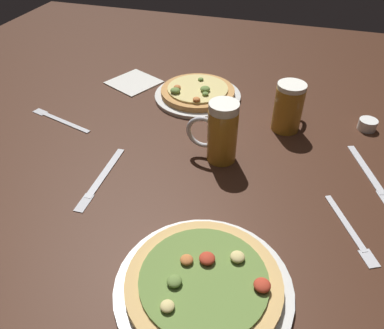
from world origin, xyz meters
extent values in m
cube|color=#3D2114|center=(0.00, 0.00, -0.01)|extent=(2.40, 2.40, 0.03)
cylinder|color=silver|center=(0.12, -0.32, 0.01)|extent=(0.33, 0.33, 0.01)
cylinder|color=tan|center=(0.12, -0.32, 0.02)|extent=(0.28, 0.28, 0.02)
cylinder|color=olive|center=(0.12, -0.32, 0.03)|extent=(0.23, 0.23, 0.01)
ellipsoid|color=#B73823|center=(0.12, -0.28, 0.04)|extent=(0.03, 0.03, 0.01)
ellipsoid|color=#C67038|center=(0.08, -0.30, 0.04)|extent=(0.02, 0.02, 0.01)
ellipsoid|color=olive|center=(0.07, -0.35, 0.04)|extent=(0.03, 0.03, 0.01)
ellipsoid|color=#DBC67A|center=(0.08, -0.39, 0.04)|extent=(0.02, 0.02, 0.01)
ellipsoid|color=#B73823|center=(0.22, -0.31, 0.04)|extent=(0.03, 0.03, 0.02)
ellipsoid|color=#DBC67A|center=(0.17, -0.26, 0.04)|extent=(0.03, 0.03, 0.01)
cylinder|color=silver|center=(-0.09, 0.37, 0.01)|extent=(0.28, 0.28, 0.01)
cylinder|color=tan|center=(-0.09, 0.37, 0.02)|extent=(0.24, 0.24, 0.02)
cylinder|color=#DBC67A|center=(-0.09, 0.37, 0.03)|extent=(0.20, 0.20, 0.01)
ellipsoid|color=olive|center=(-0.06, 0.35, 0.04)|extent=(0.03, 0.03, 0.02)
ellipsoid|color=#C67038|center=(-0.16, 0.35, 0.04)|extent=(0.02, 0.02, 0.01)
ellipsoid|color=olive|center=(-0.10, 0.42, 0.04)|extent=(0.02, 0.02, 0.01)
ellipsoid|color=olive|center=(-0.15, 0.32, 0.04)|extent=(0.03, 0.03, 0.02)
ellipsoid|color=olive|center=(-0.06, 0.33, 0.04)|extent=(0.02, 0.02, 0.01)
ellipsoid|color=#C67038|center=(-0.07, 0.29, 0.04)|extent=(0.02, 0.02, 0.01)
cylinder|color=#B27A23|center=(0.06, 0.07, 0.07)|extent=(0.08, 0.08, 0.14)
cylinder|color=white|center=(0.06, 0.07, 0.15)|extent=(0.07, 0.07, 0.02)
torus|color=silver|center=(0.01, 0.07, 0.07)|extent=(0.09, 0.01, 0.09)
cylinder|color=#B27A23|center=(0.20, 0.27, 0.06)|extent=(0.08, 0.08, 0.13)
cylinder|color=white|center=(0.20, 0.27, 0.14)|extent=(0.08, 0.08, 0.01)
torus|color=silver|center=(0.22, 0.32, 0.06)|extent=(0.04, 0.08, 0.08)
cylinder|color=white|center=(0.43, 0.33, 0.02)|extent=(0.05, 0.05, 0.03)
cube|color=silver|center=(-0.34, 0.41, 0.00)|extent=(0.20, 0.20, 0.01)
cube|color=silver|center=(0.37, -0.07, 0.00)|extent=(0.09, 0.15, 0.01)
cube|color=silver|center=(0.41, -0.16, 0.00)|extent=(0.04, 0.05, 0.00)
cube|color=silver|center=(-0.21, -0.07, 0.00)|extent=(0.02, 0.20, 0.01)
cube|color=silver|center=(-0.20, -0.18, 0.00)|extent=(0.03, 0.06, 0.00)
cube|color=silver|center=(-0.43, 0.10, 0.00)|extent=(0.19, 0.07, 0.01)
cube|color=silver|center=(-0.54, 0.13, 0.00)|extent=(0.05, 0.04, 0.00)
cube|color=silver|center=(0.42, 0.14, 0.00)|extent=(0.09, 0.19, 0.01)
camera|label=1|loc=(0.22, -0.70, 0.61)|focal=35.29mm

